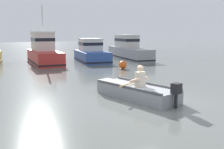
# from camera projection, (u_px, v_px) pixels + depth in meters

# --- Properties ---
(ground_plane) EXTENTS (120.00, 120.00, 0.00)m
(ground_plane) POSITION_uv_depth(u_px,v_px,m) (145.00, 101.00, 8.63)
(ground_plane) COLOR slate
(rowboat_with_person) EXTENTS (1.84, 3.69, 1.19)m
(rowboat_with_person) POSITION_uv_depth(u_px,v_px,m) (135.00, 91.00, 9.06)
(rowboat_with_person) COLOR gray
(rowboat_with_person) RESTS_ON ground
(moored_boat_red) EXTENTS (2.00, 5.91, 4.36)m
(moored_boat_red) POSITION_uv_depth(u_px,v_px,m) (44.00, 52.00, 19.31)
(moored_boat_red) COLOR #B72D28
(moored_boat_red) RESTS_ON ground
(moored_boat_blue) EXTENTS (2.67, 4.84, 1.84)m
(moored_boat_blue) POSITION_uv_depth(u_px,v_px,m) (91.00, 53.00, 20.56)
(moored_boat_blue) COLOR #2D519E
(moored_boat_blue) RESTS_ON ground
(moored_boat_grey) EXTENTS (2.48, 6.98, 2.14)m
(moored_boat_grey) POSITION_uv_depth(u_px,v_px,m) (128.00, 50.00, 22.66)
(moored_boat_grey) COLOR gray
(moored_boat_grey) RESTS_ON ground
(mooring_buoy) EXTENTS (0.52, 0.52, 0.52)m
(mooring_buoy) POSITION_uv_depth(u_px,v_px,m) (123.00, 65.00, 16.30)
(mooring_buoy) COLOR #E55919
(mooring_buoy) RESTS_ON ground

